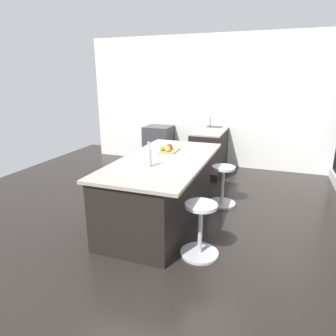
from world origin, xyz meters
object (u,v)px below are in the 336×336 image
object	(u,v)px
stool_middle	(200,231)
apple_red	(170,147)
apple_yellow	(168,149)
kitchen_island	(162,188)
cutting_board	(170,150)
apple_green	(162,148)
stool_by_window	(223,187)
oven_range	(159,145)
water_bottle	(149,157)

from	to	relation	value
stool_middle	apple_red	world-z (taller)	apple_red
stool_middle	apple_yellow	bearing A→B (deg)	-143.59
kitchen_island	apple_yellow	xyz separation A→B (m)	(-0.29, -0.01, 0.50)
cutting_board	stool_middle	bearing A→B (deg)	33.61
apple_green	stool_middle	bearing A→B (deg)	38.78
stool_by_window	apple_yellow	bearing A→B (deg)	-59.02
apple_yellow	oven_range	bearing A→B (deg)	-155.71
kitchen_island	apple_green	bearing A→B (deg)	-161.93
stool_by_window	apple_red	xyz separation A→B (m)	(0.33, -0.77, 0.66)
stool_middle	kitchen_island	bearing A→B (deg)	-134.85
apple_red	water_bottle	bearing A→B (deg)	1.75
oven_range	stool_middle	distance (m)	3.83
apple_green	kitchen_island	bearing A→B (deg)	18.07
stool_by_window	stool_middle	bearing A→B (deg)	0.00
stool_by_window	cutting_board	world-z (taller)	cutting_board
kitchen_island	apple_green	world-z (taller)	apple_green
stool_by_window	oven_range	bearing A→B (deg)	-136.07
water_bottle	apple_yellow	bearing A→B (deg)	-178.74
apple_yellow	apple_green	bearing A→B (deg)	-106.79
apple_yellow	water_bottle	size ratio (longest dim) A/B	0.27
apple_red	water_bottle	distance (m)	0.84
water_bottle	apple_green	bearing A→B (deg)	-171.93
oven_range	stool_by_window	xyz separation A→B (m)	(1.89, 1.82, -0.14)
stool_middle	apple_yellow	xyz separation A→B (m)	(-1.03, -0.76, 0.65)
oven_range	water_bottle	size ratio (longest dim) A/B	2.81
apple_green	water_bottle	world-z (taller)	water_bottle
stool_by_window	stool_middle	world-z (taller)	same
kitchen_island	cutting_board	bearing A→B (deg)	-176.43
oven_range	cutting_board	world-z (taller)	cutting_board
kitchen_island	cutting_board	distance (m)	0.62
apple_yellow	water_bottle	bearing A→B (deg)	1.26
oven_range	apple_green	distance (m)	2.56
apple_green	water_bottle	bearing A→B (deg)	8.07
apple_red	stool_middle	bearing A→B (deg)	33.69
apple_yellow	apple_green	xyz separation A→B (m)	(-0.03, -0.09, -0.00)
apple_red	water_bottle	size ratio (longest dim) A/B	0.29
cutting_board	water_bottle	xyz separation A→B (m)	(0.85, 0.03, 0.11)
stool_by_window	apple_yellow	size ratio (longest dim) A/B	7.63
kitchen_island	stool_by_window	size ratio (longest dim) A/B	3.71
cutting_board	apple_green	size ratio (longest dim) A/B	4.75
apple_yellow	apple_red	xyz separation A→B (m)	(-0.12, -0.01, 0.00)
cutting_board	stool_by_window	bearing A→B (deg)	112.65
kitchen_island	apple_red	xyz separation A→B (m)	(-0.41, -0.02, 0.51)
kitchen_island	stool_middle	world-z (taller)	kitchen_island
apple_red	kitchen_island	bearing A→B (deg)	3.14
cutting_board	oven_range	bearing A→B (deg)	-154.71
cutting_board	apple_green	bearing A→B (deg)	-35.66
oven_range	stool_middle	bearing A→B (deg)	28.31
oven_range	stool_by_window	distance (m)	2.62
cutting_board	apple_red	distance (m)	0.06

